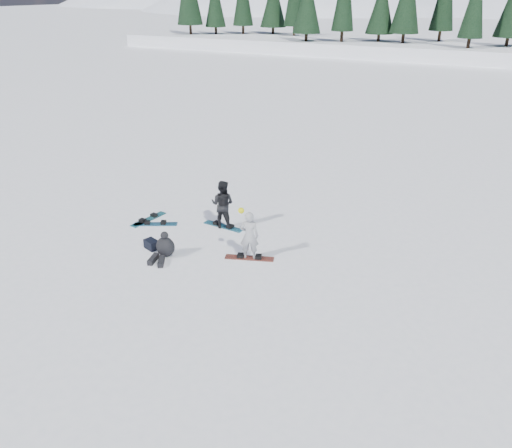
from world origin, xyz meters
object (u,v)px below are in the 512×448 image
Objects in this scene: gear_bag at (151,244)px; snowboard_loose_a at (148,219)px; snowboarder_man at (223,204)px; snowboard_loose_c at (156,224)px; snowboarder_woman at (249,235)px; seated_rider at (164,248)px.

gear_bag reaches higher than snowboard_loose_a.
snowboarder_man is 1.12× the size of snowboard_loose_c.
snowboarder_woman is 1.00× the size of snowboarder_man.
gear_bag is 1.80m from snowboard_loose_c.
snowboard_loose_c is (-1.68, 1.75, -0.31)m from seated_rider.
snowboarder_man is 3.75× the size of gear_bag.
snowboarder_woman reaches higher than seated_rider.
snowboarder_woman is 1.13× the size of snowboard_loose_a.
snowboard_loose_a is (-2.15, 1.96, -0.31)m from seated_rider.
snowboard_loose_a is 0.51m from snowboard_loose_c.
gear_bag is at bearing -131.20° from snowboard_loose_a.
seated_rider is 0.72× the size of snowboard_loose_c.
snowboarder_woman is 3.23m from gear_bag.
gear_bag is (-1.22, -2.41, -0.69)m from snowboarder_man.
seated_rider is at bearing 70.14° from snowboarder_man.
seated_rider is (-2.35, -1.08, -0.47)m from snowboarder_woman.
seated_rider is 0.72× the size of snowboard_loose_a.
snowboarder_man reaches higher than snowboard_loose_c.
snowboarder_woman reaches higher than snowboard_loose_a.
snowboarder_woman reaches higher than gear_bag.
snowboarder_man is 1.56× the size of seated_rider.
snowboarder_man reaches higher than snowboard_loose_a.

